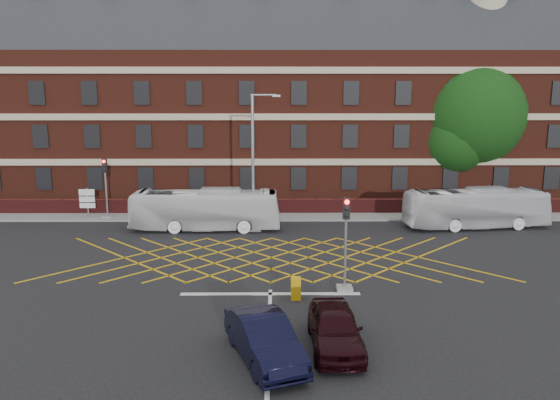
{
  "coord_description": "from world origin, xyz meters",
  "views": [
    {
      "loc": [
        0.29,
        -26.5,
        8.78
      ],
      "look_at": [
        0.46,
        1.5,
        3.29
      ],
      "focal_mm": 35.0,
      "sensor_mm": 36.0,
      "label": 1
    }
  ],
  "objects_px": {
    "car_maroon": "(335,328)",
    "traffic_light_near": "(345,253)",
    "bus_right": "(476,208)",
    "street_lamp": "(254,185)",
    "deciduous_tree": "(469,122)",
    "bus_left": "(205,210)",
    "car_navy": "(264,339)",
    "direction_signs": "(87,200)",
    "traffic_light_far": "(106,194)",
    "utility_cabinet": "(296,288)"
  },
  "relations": [
    {
      "from": "traffic_light_near",
      "to": "traffic_light_far",
      "type": "bearing_deg",
      "value": 136.12
    },
    {
      "from": "traffic_light_near",
      "to": "car_navy",
      "type": "bearing_deg",
      "value": -118.18
    },
    {
      "from": "car_navy",
      "to": "deciduous_tree",
      "type": "bearing_deg",
      "value": 39.53
    },
    {
      "from": "bus_left",
      "to": "street_lamp",
      "type": "xyz_separation_m",
      "value": [
        3.19,
        -0.09,
        1.64
      ]
    },
    {
      "from": "traffic_light_far",
      "to": "utility_cabinet",
      "type": "distance_m",
      "value": 20.23
    },
    {
      "from": "bus_left",
      "to": "deciduous_tree",
      "type": "bearing_deg",
      "value": -63.71
    },
    {
      "from": "deciduous_tree",
      "to": "direction_signs",
      "type": "distance_m",
      "value": 30.36
    },
    {
      "from": "bus_right",
      "to": "direction_signs",
      "type": "distance_m",
      "value": 26.78
    },
    {
      "from": "car_maroon",
      "to": "direction_signs",
      "type": "distance_m",
      "value": 25.48
    },
    {
      "from": "direction_signs",
      "to": "utility_cabinet",
      "type": "height_order",
      "value": "direction_signs"
    },
    {
      "from": "traffic_light_far",
      "to": "bus_left",
      "type": "bearing_deg",
      "value": -23.74
    },
    {
      "from": "bus_left",
      "to": "car_maroon",
      "type": "xyz_separation_m",
      "value": [
        6.67,
        -16.92,
        -0.61
      ]
    },
    {
      "from": "bus_right",
      "to": "deciduous_tree",
      "type": "bearing_deg",
      "value": -21.41
    },
    {
      "from": "bus_right",
      "to": "street_lamp",
      "type": "bearing_deg",
      "value": 85.69
    },
    {
      "from": "street_lamp",
      "to": "bus_right",
      "type": "bearing_deg",
      "value": 2.2
    },
    {
      "from": "bus_left",
      "to": "traffic_light_near",
      "type": "height_order",
      "value": "traffic_light_near"
    },
    {
      "from": "car_maroon",
      "to": "utility_cabinet",
      "type": "distance_m",
      "value": 4.78
    },
    {
      "from": "traffic_light_near",
      "to": "direction_signs",
      "type": "relative_size",
      "value": 1.94
    },
    {
      "from": "deciduous_tree",
      "to": "street_lamp",
      "type": "distance_m",
      "value": 20.23
    },
    {
      "from": "car_navy",
      "to": "direction_signs",
      "type": "distance_m",
      "value": 24.8
    },
    {
      "from": "bus_right",
      "to": "deciduous_tree",
      "type": "relative_size",
      "value": 0.83
    },
    {
      "from": "traffic_light_near",
      "to": "street_lamp",
      "type": "distance_m",
      "value": 12.13
    },
    {
      "from": "traffic_light_far",
      "to": "utility_cabinet",
      "type": "bearing_deg",
      "value": -50.4
    },
    {
      "from": "car_navy",
      "to": "utility_cabinet",
      "type": "relative_size",
      "value": 4.71
    },
    {
      "from": "direction_signs",
      "to": "traffic_light_near",
      "type": "bearing_deg",
      "value": -41.45
    },
    {
      "from": "car_maroon",
      "to": "deciduous_tree",
      "type": "height_order",
      "value": "deciduous_tree"
    },
    {
      "from": "bus_left",
      "to": "bus_right",
      "type": "distance_m",
      "value": 17.82
    },
    {
      "from": "traffic_light_far",
      "to": "direction_signs",
      "type": "distance_m",
      "value": 1.45
    },
    {
      "from": "bus_right",
      "to": "street_lamp",
      "type": "distance_m",
      "value": 14.73
    },
    {
      "from": "street_lamp",
      "to": "direction_signs",
      "type": "height_order",
      "value": "street_lamp"
    },
    {
      "from": "bus_right",
      "to": "street_lamp",
      "type": "height_order",
      "value": "street_lamp"
    },
    {
      "from": "deciduous_tree",
      "to": "direction_signs",
      "type": "relative_size",
      "value": 5.2
    },
    {
      "from": "car_navy",
      "to": "utility_cabinet",
      "type": "bearing_deg",
      "value": 56.9
    },
    {
      "from": "bus_right",
      "to": "car_maroon",
      "type": "height_order",
      "value": "bus_right"
    },
    {
      "from": "car_maroon",
      "to": "utility_cabinet",
      "type": "relative_size",
      "value": 4.5
    },
    {
      "from": "bus_left",
      "to": "street_lamp",
      "type": "height_order",
      "value": "street_lamp"
    },
    {
      "from": "car_navy",
      "to": "direction_signs",
      "type": "height_order",
      "value": "direction_signs"
    },
    {
      "from": "bus_left",
      "to": "deciduous_tree",
      "type": "xyz_separation_m",
      "value": [
        20.36,
        10.04,
        5.1
      ]
    },
    {
      "from": "traffic_light_near",
      "to": "street_lamp",
      "type": "relative_size",
      "value": 0.49
    },
    {
      "from": "bus_left",
      "to": "street_lamp",
      "type": "relative_size",
      "value": 1.11
    },
    {
      "from": "bus_right",
      "to": "deciduous_tree",
      "type": "height_order",
      "value": "deciduous_tree"
    },
    {
      "from": "bus_right",
      "to": "traffic_light_near",
      "type": "xyz_separation_m",
      "value": [
        -10.11,
        -11.75,
        0.44
      ]
    },
    {
      "from": "car_maroon",
      "to": "traffic_light_near",
      "type": "distance_m",
      "value": 5.83
    },
    {
      "from": "bus_left",
      "to": "traffic_light_near",
      "type": "relative_size",
      "value": 2.26
    },
    {
      "from": "bus_right",
      "to": "traffic_light_near",
      "type": "distance_m",
      "value": 15.51
    },
    {
      "from": "car_navy",
      "to": "car_maroon",
      "type": "distance_m",
      "value": 2.6
    },
    {
      "from": "car_navy",
      "to": "deciduous_tree",
      "type": "relative_size",
      "value": 0.4
    },
    {
      "from": "direction_signs",
      "to": "utility_cabinet",
      "type": "relative_size",
      "value": 2.27
    },
    {
      "from": "bus_right",
      "to": "traffic_light_near",
      "type": "relative_size",
      "value": 2.22
    },
    {
      "from": "car_navy",
      "to": "traffic_light_near",
      "type": "relative_size",
      "value": 1.07
    }
  ]
}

